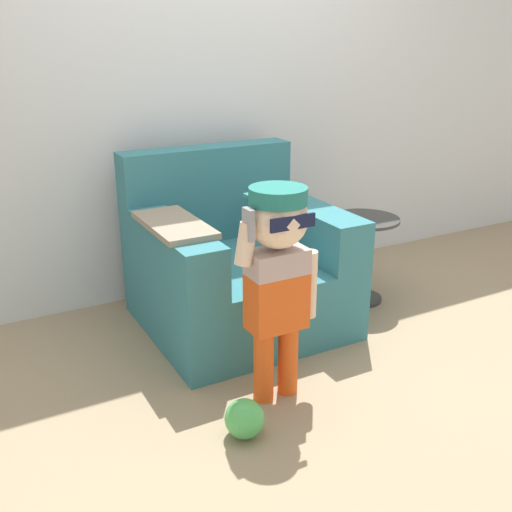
% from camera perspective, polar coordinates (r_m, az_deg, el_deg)
% --- Properties ---
extents(ground_plane, '(10.00, 10.00, 0.00)m').
position_cam_1_polar(ground_plane, '(3.37, 2.19, -7.02)').
color(ground_plane, '#998466').
extents(wall_back, '(10.00, 0.05, 2.60)m').
position_cam_1_polar(wall_back, '(3.74, -4.31, 16.50)').
color(wall_back, silver).
rests_on(wall_back, ground_plane).
extents(armchair, '(1.05, 1.01, 0.94)m').
position_cam_1_polar(armchair, '(3.35, -2.01, -0.98)').
color(armchair, teal).
rests_on(armchair, ground_plane).
extents(person_child, '(0.40, 0.30, 0.97)m').
position_cam_1_polar(person_child, '(2.52, 2.07, -0.61)').
color(person_child, '#E05119').
rests_on(person_child, ground_plane).
extents(side_table, '(0.41, 0.41, 0.53)m').
position_cam_1_polar(side_table, '(3.67, 10.14, 0.43)').
color(side_table, '#333333').
rests_on(side_table, ground_plane).
extents(toy_ball, '(0.16, 0.16, 0.16)m').
position_cam_1_polar(toy_ball, '(2.52, -1.10, -15.23)').
color(toy_ball, '#4CB256').
rests_on(toy_ball, ground_plane).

